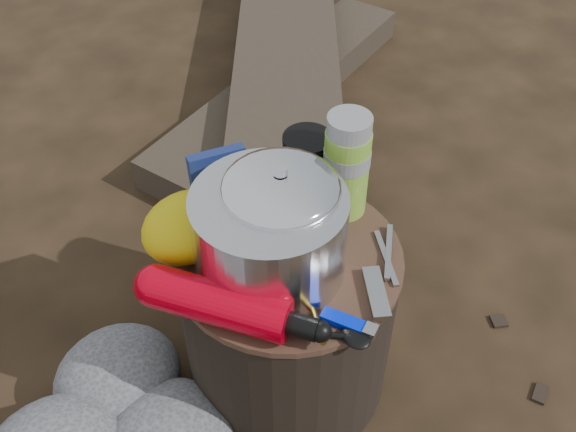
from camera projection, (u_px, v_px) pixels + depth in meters
ground at (288, 372)px, 1.47m from camera, size 60.00×60.00×0.00m
stump at (288, 320)px, 1.34m from camera, size 0.41×0.41×0.38m
log_main at (286, 92)px, 2.10m from camera, size 1.44×1.72×0.16m
log_small at (282, 89)px, 2.17m from camera, size 1.16×0.57×0.10m
foil_windscreen at (269, 234)px, 1.13m from camera, size 0.26×0.26×0.16m
camping_pot at (281, 216)px, 1.14m from camera, size 0.19×0.19×0.19m
fuel_bottle at (220, 304)px, 1.08m from camera, size 0.23×0.29×0.07m
thermos at (346, 166)px, 1.22m from camera, size 0.08×0.08×0.21m
travel_mug at (307, 166)px, 1.28m from camera, size 0.09×0.09×0.13m
stuff_sack at (188, 227)px, 1.18m from camera, size 0.17×0.14×0.12m
food_pouch at (220, 183)px, 1.24m from camera, size 0.11×0.05×0.13m
lighter at (343, 321)px, 1.09m from camera, size 0.06×0.09×0.02m
multitool at (376, 293)px, 1.13m from camera, size 0.08×0.11×0.02m
pot_grabber at (386, 257)px, 1.20m from camera, size 0.11×0.13×0.01m
spork at (306, 333)px, 1.08m from camera, size 0.15×0.14×0.01m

